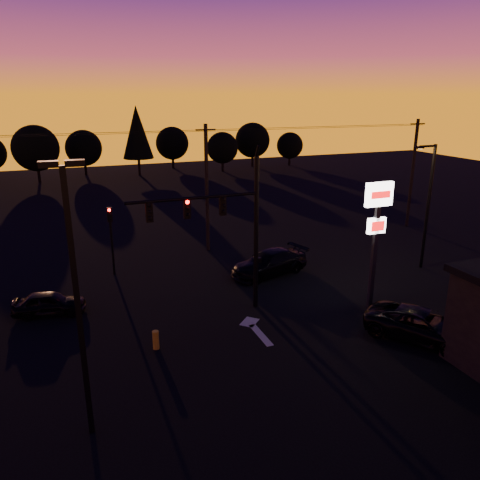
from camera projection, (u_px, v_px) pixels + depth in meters
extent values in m
plane|color=black|center=(260.00, 347.00, 21.09)|extent=(120.00, 120.00, 0.00)
cube|color=beige|center=(261.00, 335.00, 22.15)|extent=(0.35, 2.20, 0.01)
cube|color=beige|center=(250.00, 322.00, 23.40)|extent=(1.20, 1.20, 0.01)
cylinder|color=black|center=(256.00, 235.00, 23.98)|extent=(0.24, 0.24, 8.00)
cylinder|color=black|center=(257.00, 152.00, 22.72)|extent=(0.14, 0.52, 0.76)
cylinder|color=black|center=(194.00, 198.00, 22.19)|extent=(6.50, 0.16, 0.16)
cube|color=black|center=(223.00, 206.00, 22.85)|extent=(0.32, 0.22, 0.95)
sphere|color=black|center=(223.00, 199.00, 22.62)|extent=(0.18, 0.18, 0.18)
sphere|color=black|center=(224.00, 205.00, 22.71)|extent=(0.18, 0.18, 0.18)
sphere|color=black|center=(224.00, 211.00, 22.80)|extent=(0.18, 0.18, 0.18)
cube|color=black|center=(187.00, 209.00, 22.22)|extent=(0.32, 0.22, 0.95)
sphere|color=#FF0705|center=(187.00, 202.00, 22.00)|extent=(0.18, 0.18, 0.18)
sphere|color=black|center=(188.00, 208.00, 22.09)|extent=(0.18, 0.18, 0.18)
sphere|color=black|center=(188.00, 215.00, 22.18)|extent=(0.18, 0.18, 0.18)
cube|color=black|center=(149.00, 212.00, 21.60)|extent=(0.32, 0.22, 0.95)
sphere|color=black|center=(149.00, 205.00, 21.38)|extent=(0.18, 0.18, 0.18)
sphere|color=black|center=(150.00, 212.00, 21.47)|extent=(0.18, 0.18, 0.18)
sphere|color=black|center=(150.00, 218.00, 21.56)|extent=(0.18, 0.18, 0.18)
cube|color=black|center=(259.00, 260.00, 24.46)|extent=(0.22, 0.18, 0.28)
cylinder|color=black|center=(112.00, 247.00, 29.05)|extent=(0.14, 0.14, 3.60)
cube|color=black|center=(109.00, 215.00, 28.42)|extent=(0.30, 0.20, 0.90)
sphere|color=#FF0705|center=(109.00, 210.00, 28.22)|extent=(0.18, 0.18, 0.18)
sphere|color=black|center=(110.00, 215.00, 28.31)|extent=(0.18, 0.18, 0.18)
sphere|color=black|center=(110.00, 219.00, 28.39)|extent=(0.18, 0.18, 0.18)
cube|color=black|center=(78.00, 311.00, 14.48)|extent=(0.18, 0.18, 9.00)
cube|color=black|center=(48.00, 164.00, 13.00)|extent=(0.55, 0.30, 0.18)
cube|color=black|center=(75.00, 163.00, 13.25)|extent=(0.55, 0.30, 0.18)
cube|color=black|center=(374.00, 252.00, 23.90)|extent=(0.22, 0.22, 6.40)
cube|color=white|center=(379.00, 194.00, 23.00)|extent=(1.50, 0.25, 1.20)
cube|color=red|center=(381.00, 195.00, 22.88)|extent=(1.10, 0.02, 0.35)
cube|color=white|center=(376.00, 226.00, 23.48)|extent=(1.00, 0.22, 0.80)
cube|color=red|center=(378.00, 226.00, 23.36)|extent=(0.75, 0.02, 0.50)
cylinder|color=black|center=(428.00, 208.00, 29.64)|extent=(0.20, 0.20, 8.00)
cylinder|color=black|center=(428.00, 146.00, 28.27)|extent=(1.20, 0.14, 0.14)
cube|color=black|center=(420.00, 147.00, 28.07)|extent=(0.50, 0.22, 0.14)
plane|color=#FFB759|center=(420.00, 149.00, 28.10)|extent=(0.35, 0.35, 0.00)
cylinder|color=black|center=(207.00, 189.00, 32.89)|extent=(0.26, 0.26, 9.00)
cube|color=black|center=(206.00, 130.00, 31.67)|extent=(1.40, 0.10, 0.10)
cylinder|color=black|center=(412.00, 174.00, 39.13)|extent=(0.26, 0.26, 9.00)
cube|color=black|center=(418.00, 124.00, 37.90)|extent=(1.40, 0.10, 0.10)
cylinder|color=black|center=(65.00, 135.00, 28.03)|extent=(18.00, 0.02, 0.02)
cylinder|color=black|center=(65.00, 134.00, 28.55)|extent=(18.00, 0.02, 0.02)
cylinder|color=black|center=(65.00, 134.00, 29.10)|extent=(18.00, 0.02, 0.02)
cylinder|color=black|center=(325.00, 128.00, 34.27)|extent=(18.00, 0.02, 0.02)
cylinder|color=black|center=(321.00, 127.00, 34.79)|extent=(18.00, 0.02, 0.02)
cylinder|color=black|center=(317.00, 127.00, 35.33)|extent=(18.00, 0.02, 0.02)
cube|color=black|center=(477.00, 319.00, 20.70)|extent=(2.20, 0.05, 1.60)
cylinder|color=#B5921A|center=(156.00, 340.00, 20.84)|extent=(0.29, 0.29, 0.87)
cylinder|color=black|center=(39.00, 176.00, 60.05)|extent=(0.36, 0.36, 1.75)
sphere|color=black|center=(36.00, 148.00, 59.01)|extent=(5.77, 5.78, 5.78)
cylinder|color=black|center=(86.00, 170.00, 65.73)|extent=(0.36, 0.36, 1.50)
sphere|color=black|center=(84.00, 148.00, 64.83)|extent=(4.95, 4.95, 4.95)
cylinder|color=black|center=(139.00, 167.00, 65.35)|extent=(0.36, 0.36, 2.38)
cone|color=black|center=(137.00, 132.00, 63.94)|extent=(4.18, 4.18, 7.12)
cylinder|color=black|center=(173.00, 163.00, 72.01)|extent=(0.36, 0.36, 1.50)
sphere|color=black|center=(172.00, 143.00, 71.11)|extent=(4.95, 4.95, 4.95)
cylinder|color=black|center=(223.00, 167.00, 68.77)|extent=(0.36, 0.36, 1.38)
sphere|color=black|center=(222.00, 148.00, 67.95)|extent=(4.54, 4.54, 4.54)
cylinder|color=black|center=(252.00, 161.00, 73.48)|extent=(0.36, 0.36, 1.62)
sphere|color=black|center=(252.00, 140.00, 72.51)|extent=(5.36, 5.36, 5.36)
cylinder|color=black|center=(289.00, 161.00, 74.72)|extent=(0.36, 0.36, 1.25)
sphere|color=black|center=(290.00, 145.00, 73.98)|extent=(4.12, 4.12, 4.12)
imported|color=black|center=(49.00, 303.00, 24.08)|extent=(3.81, 2.12, 1.23)
imported|color=black|center=(269.00, 263.00, 29.45)|extent=(5.56, 3.32, 1.51)
imported|color=black|center=(422.00, 326.00, 21.55)|extent=(4.80, 5.59, 1.43)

